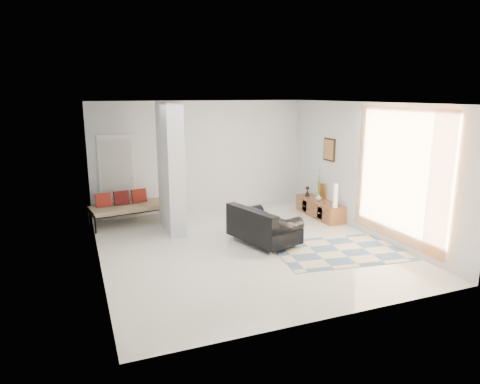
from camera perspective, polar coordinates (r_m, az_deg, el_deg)
name	(u,v)px	position (r m, az deg, el deg)	size (l,w,h in m)	color
floor	(245,247)	(8.56, 0.74, -7.28)	(6.00, 6.00, 0.00)	white
ceiling	(246,103)	(8.04, 0.80, 11.80)	(6.00, 6.00, 0.00)	white
wall_back	(201,157)	(10.98, -5.18, 4.73)	(6.00, 6.00, 0.00)	silver
wall_front	(334,219)	(5.60, 12.46, -3.55)	(6.00, 6.00, 0.00)	silver
wall_left	(95,189)	(7.61, -18.79, 0.40)	(6.00, 6.00, 0.00)	silver
wall_right	(364,168)	(9.56, 16.24, 3.03)	(6.00, 6.00, 0.00)	silver
partition_column	(171,168)	(9.38, -9.22, 3.20)	(0.35, 1.20, 2.80)	silver
hallway_door	(118,177)	(10.62, -16.01, 1.91)	(0.85, 0.06, 2.04)	white
curtain	(399,176)	(8.63, 20.46, 2.04)	(2.55, 2.55, 0.00)	orange
wall_art	(329,150)	(10.57, 11.83, 5.55)	(0.04, 0.45, 0.55)	#36210E
media_console	(320,208)	(10.74, 10.57, -2.14)	(0.45, 1.62, 0.80)	brown
loveseat	(261,227)	(8.62, 2.88, -4.62)	(1.21, 1.63, 0.76)	silver
daybed	(129,206)	(10.29, -14.58, -1.80)	(1.91, 1.03, 0.77)	black
area_rug	(340,251)	(8.55, 13.15, -7.64)	(2.43, 1.62, 0.01)	beige
cylinder_lamp	(336,196)	(10.06, 12.62, -0.49)	(0.10, 0.10, 0.55)	white
bronze_figurine	(307,191)	(11.08, 8.98, 0.10)	(0.13, 0.13, 0.26)	black
vase	(318,197)	(10.64, 10.42, -0.72)	(0.16, 0.16, 0.17)	silver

